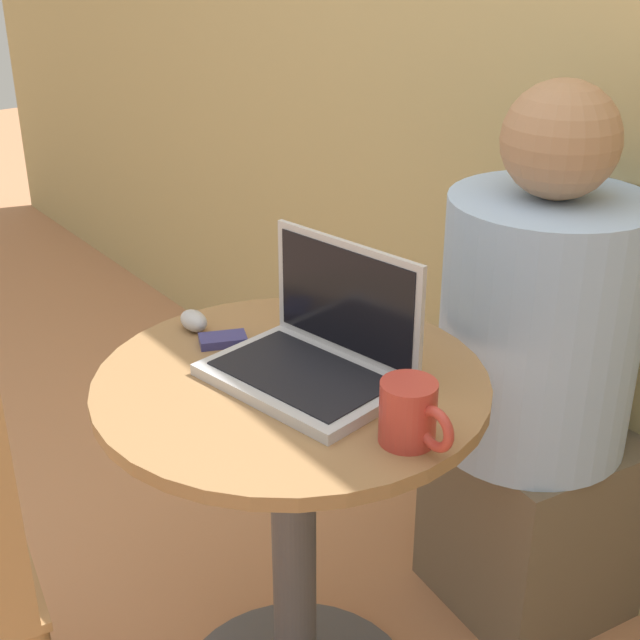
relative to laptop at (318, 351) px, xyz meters
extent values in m
cube|color=tan|center=(-0.02, 0.75, 0.50)|extent=(7.00, 0.05, 2.60)
cylinder|color=#4C4C51|center=(-0.02, -0.04, -0.43)|extent=(0.08, 0.08, 0.70)
cylinder|color=olive|center=(-0.02, -0.04, -0.06)|extent=(0.68, 0.68, 0.02)
cube|color=#B7B7BC|center=(0.01, -0.04, -0.04)|extent=(0.35, 0.26, 0.02)
cube|color=black|center=(0.01, -0.04, -0.03)|extent=(0.31, 0.22, 0.00)
cube|color=#B7B7BC|center=(-0.01, 0.07, 0.07)|extent=(0.32, 0.06, 0.21)
cube|color=black|center=(-0.01, 0.06, 0.07)|extent=(0.29, 0.05, 0.18)
cube|color=navy|center=(-0.20, -0.06, -0.04)|extent=(0.08, 0.10, 0.02)
ellipsoid|color=#B2B2B7|center=(-0.29, -0.08, -0.03)|extent=(0.07, 0.04, 0.04)
cylinder|color=#B2382D|center=(0.24, -0.01, 0.00)|extent=(0.09, 0.09, 0.10)
torus|color=#B2382D|center=(0.30, -0.01, 0.00)|extent=(0.07, 0.02, 0.07)
cylinder|color=#9E7042|center=(-0.40, -0.45, -0.57)|extent=(0.04, 0.04, 0.45)
cube|color=brown|center=(0.06, 0.66, -0.57)|extent=(0.45, 0.61, 0.45)
cylinder|color=#9EBCE5|center=(0.05, 0.52, -0.08)|extent=(0.40, 0.40, 0.53)
sphere|color=#A87A56|center=(0.05, 0.52, 0.29)|extent=(0.22, 0.22, 0.22)
camera|label=1|loc=(1.07, -0.80, 0.69)|focal=50.00mm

